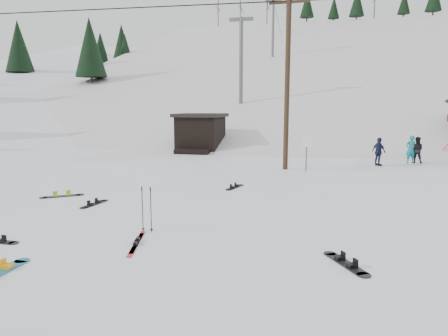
# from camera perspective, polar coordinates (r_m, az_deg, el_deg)

# --- Properties ---
(ground) EXTENTS (200.00, 200.00, 0.00)m
(ground) POSITION_cam_1_polar(r_m,az_deg,el_deg) (8.79, -15.75, -13.68)
(ground) COLOR white
(ground) RESTS_ON ground
(ski_slope) EXTENTS (60.00, 85.24, 65.97)m
(ski_slope) POSITION_cam_1_polar(r_m,az_deg,el_deg) (63.94, 10.77, -5.09)
(ski_slope) COLOR silver
(ski_slope) RESTS_ON ground
(ridge_left) EXTENTS (47.54, 95.03, 58.38)m
(ridge_left) POSITION_cam_1_polar(r_m,az_deg,el_deg) (69.60, -20.81, -3.54)
(ridge_left) COLOR white
(ridge_left) RESTS_ON ground
(treeline_left) EXTENTS (20.00, 64.00, 10.00)m
(treeline_left) POSITION_cam_1_polar(r_m,az_deg,el_deg) (60.64, -24.26, 5.01)
(treeline_left) COLOR black
(treeline_left) RESTS_ON ground
(treeline_crest) EXTENTS (50.00, 6.00, 10.00)m
(treeline_crest) POSITION_cam_1_polar(r_m,az_deg,el_deg) (93.09, 12.44, 6.68)
(treeline_crest) COLOR black
(treeline_crest) RESTS_ON ski_slope
(utility_pole) EXTENTS (2.00, 0.26, 9.00)m
(utility_pole) POSITION_cam_1_polar(r_m,az_deg,el_deg) (21.10, 9.03, 12.50)
(utility_pole) COLOR #3A2819
(utility_pole) RESTS_ON ground
(trail_sign) EXTENTS (0.50, 0.09, 1.85)m
(trail_sign) POSITION_cam_1_polar(r_m,az_deg,el_deg) (20.65, 11.72, 3.04)
(trail_sign) COLOR #595B60
(trail_sign) RESTS_ON ground
(lift_hut) EXTENTS (3.40, 4.10, 2.75)m
(lift_hut) POSITION_cam_1_polar(r_m,az_deg,el_deg) (29.44, -3.39, 5.09)
(lift_hut) COLOR black
(lift_hut) RESTS_ON ground
(lift_tower_near) EXTENTS (2.20, 0.36, 8.00)m
(lift_tower_near) POSITION_cam_1_polar(r_m,az_deg,el_deg) (38.12, 2.46, 15.75)
(lift_tower_near) COLOR #595B60
(lift_tower_near) RESTS_ON ski_slope
(lift_tower_mid) EXTENTS (2.20, 0.36, 8.00)m
(lift_tower_mid) POSITION_cam_1_polar(r_m,az_deg,el_deg) (58.58, 7.03, 19.73)
(lift_tower_mid) COLOR #595B60
(lift_tower_mid) RESTS_ON ski_slope
(lift_tower_far) EXTENTS (2.20, 0.36, 8.00)m
(lift_tower_far) POSITION_cam_1_polar(r_m,az_deg,el_deg) (79.34, 9.30, 21.59)
(lift_tower_far) COLOR #595B60
(lift_tower_far) RESTS_ON ski_slope
(hero_skis) EXTENTS (0.62, 1.77, 0.09)m
(hero_skis) POSITION_cam_1_polar(r_m,az_deg,el_deg) (10.10, -12.38, -10.37)
(hero_skis) COLOR red
(hero_skis) RESTS_ON ground
(ski_poles) EXTENTS (0.33, 0.09, 1.21)m
(ski_poles) POSITION_cam_1_polar(r_m,az_deg,el_deg) (10.82, -10.99, -5.74)
(ski_poles) COLOR black
(ski_poles) RESTS_ON ground
(board_scatter_b) EXTENTS (0.36, 1.34, 0.09)m
(board_scatter_b) POSITION_cam_1_polar(r_m,az_deg,el_deg) (14.31, -18.04, -4.87)
(board_scatter_b) COLOR black
(board_scatter_b) RESTS_ON ground
(board_scatter_c) EXTENTS (1.29, 1.06, 0.11)m
(board_scatter_c) POSITION_cam_1_polar(r_m,az_deg,el_deg) (15.94, -22.13, -3.69)
(board_scatter_c) COLOR black
(board_scatter_c) RESTS_ON ground
(board_scatter_d) EXTENTS (0.94, 1.30, 0.10)m
(board_scatter_d) POSITION_cam_1_polar(r_m,az_deg,el_deg) (9.06, 17.00, -12.86)
(board_scatter_d) COLOR black
(board_scatter_d) RESTS_ON ground
(board_scatter_f) EXTENTS (0.52, 1.32, 0.09)m
(board_scatter_f) POSITION_cam_1_polar(r_m,az_deg,el_deg) (16.35, 1.54, -2.73)
(board_scatter_f) COLOR black
(board_scatter_f) RESTS_ON ground
(skier_teal) EXTENTS (0.67, 0.53, 1.61)m
(skier_teal) POSITION_cam_1_polar(r_m,az_deg,el_deg) (25.58, 25.11, 2.43)
(skier_teal) COLOR #0D7887
(skier_teal) RESTS_ON ground
(skier_dark) EXTENTS (0.84, 0.70, 1.53)m
(skier_dark) POSITION_cam_1_polar(r_m,az_deg,el_deg) (25.83, 25.81, 2.34)
(skier_dark) COLOR black
(skier_dark) RESTS_ON ground
(skier_navy) EXTENTS (0.88, 0.96, 1.58)m
(skier_navy) POSITION_cam_1_polar(r_m,az_deg,el_deg) (23.80, 21.24, 2.20)
(skier_navy) COLOR #191E40
(skier_navy) RESTS_ON ground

